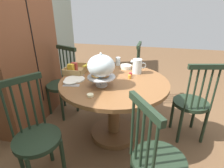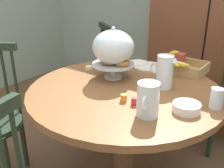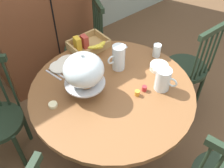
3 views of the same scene
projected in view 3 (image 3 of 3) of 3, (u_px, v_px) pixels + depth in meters
The scene contains 18 objects.
ground_plane at pixel (137, 151), 2.31m from camera, with size 10.00×10.00×0.00m, color brown.
dining_table at pixel (112, 108), 1.98m from camera, with size 1.19×1.19×0.74m.
windsor_chair_by_cabinet at pixel (187, 69), 2.41m from camera, with size 0.40×0.40×0.97m.
windsor_chair_facing_door at pixel (86, 49), 2.64m from camera, with size 0.43×0.43×0.97m.
pastry_stand_with_dome at pixel (84, 71), 1.67m from camera, with size 0.28×0.28×0.34m.
orange_juice_pitcher at pixel (163, 80), 1.78m from camera, with size 0.11×0.19×0.17m.
milk_pitcher at pixel (118, 58), 1.93m from camera, with size 0.18×0.10×0.20m.
cereal_basket at pixel (88, 45), 2.14m from camera, with size 0.32×0.30×0.12m.
china_plate_large at pixel (70, 64), 2.02m from camera, with size 0.22×0.22×0.01m, color white.
china_plate_small at pixel (59, 67), 1.98m from camera, with size 0.15×0.15×0.01m, color white.
cereal_bowl at pixel (159, 67), 1.97m from camera, with size 0.14×0.14×0.04m, color white.
drinking_glass at pixel (157, 50), 2.06m from camera, with size 0.06×0.06×0.11m, color silver.
butter_dish at pixel (53, 105), 1.71m from camera, with size 0.06×0.06×0.02m, color beige.
jam_jar_strawberry at pixel (144, 88), 1.81m from camera, with size 0.04×0.04×0.04m, color #B7282D.
jam_jar_apricot at pixel (137, 93), 1.77m from camera, with size 0.04×0.04×0.04m, color orange.
table_knife at pixel (57, 73), 1.95m from camera, with size 0.17×0.01×0.01m, color silver.
dinner_fork at pixel (54, 75), 1.93m from camera, with size 0.17×0.01×0.01m, color silver.
soup_spoon at pixel (82, 55), 2.10m from camera, with size 0.17×0.01×0.01m, color silver.
Camera 3 is at (-0.95, -0.78, 2.06)m, focal length 40.94 mm.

